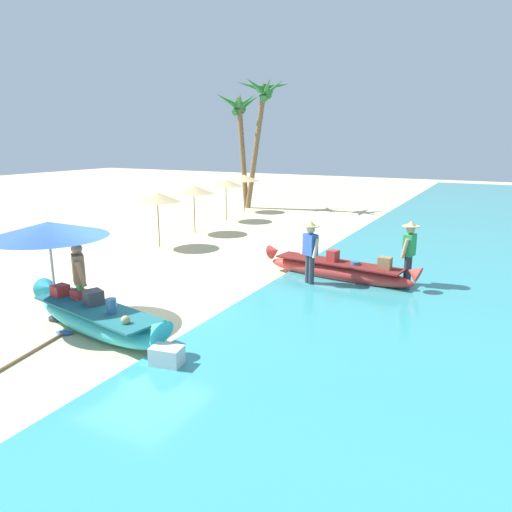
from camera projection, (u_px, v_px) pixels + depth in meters
The scene contains 15 objects.
ground_plane at pixel (138, 311), 10.42m from camera, with size 80.00×80.00×0.00m, color beige.
boat_cyan_foreground at pixel (96, 318), 9.17m from camera, with size 4.07×1.53×0.84m.
boat_red_midground at pixel (338, 270), 12.54m from camera, with size 4.40×1.15×0.82m.
person_vendor_hatted at pixel (310, 249), 11.89m from camera, with size 0.57×0.45×1.71m.
person_tourist_customer at pixel (79, 278), 9.60m from camera, with size 0.56×0.49×1.66m.
person_vendor_assistant at pixel (409, 250), 11.82m from camera, with size 0.44×0.58×1.72m.
patio_umbrella_large at pixel (48, 230), 9.47m from camera, with size 2.36×2.36×2.08m.
parasol_row_0 at pixel (157, 197), 16.24m from camera, with size 1.60×1.60×1.91m.
parasol_row_1 at pixel (194, 190), 18.69m from camera, with size 1.60×1.60×1.91m.
parasol_row_2 at pixel (226, 183), 21.59m from camera, with size 1.60×1.60×1.91m.
parasol_row_3 at pixel (244, 178), 24.40m from camera, with size 1.60×1.60×1.91m.
palm_tree_tall_inland at pixel (240, 116), 25.25m from camera, with size 2.23×2.67×6.15m.
palm_tree_leaning_seaward at pixel (262, 103), 24.43m from camera, with size 2.57×2.87×6.78m.
cooler_box at pixel (167, 358), 7.70m from camera, with size 0.51×0.34×0.41m, color silver.
paddle at pixel (44, 345), 8.64m from camera, with size 0.57×1.85×0.05m.
Camera 1 is at (6.86, -7.50, 3.68)m, focal length 33.18 mm.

